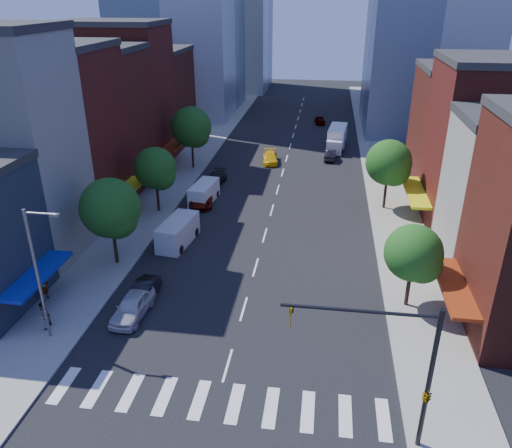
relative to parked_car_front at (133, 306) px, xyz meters
The scene contains 29 objects.
ground 8.60m from the parked_car_front, 28.80° to the right, with size 220.00×220.00×0.00m, color black.
sidewalk_left 36.23m from the parked_car_front, 97.93° to the left, with size 5.00×120.00×0.15m, color gray.
sidewalk_right 41.08m from the parked_car_front, 60.86° to the left, with size 5.00×120.00×0.15m, color gray.
crosswalk 10.37m from the parked_car_front, 43.52° to the right, with size 19.00×3.00×0.01m, color silver.
bldg_left_2 22.41m from the parked_car_front, 129.50° to the left, with size 12.00×9.00×16.00m, color #5E1C16.
bldg_left_3 29.09m from the parked_car_front, 118.49° to the left, with size 12.00×8.00×15.00m, color #511C14.
bldg_left_4 36.82m from the parked_car_front, 112.02° to the left, with size 12.00×9.00×17.00m, color #5E1C16.
bldg_left_5 45.31m from the parked_car_front, 107.48° to the left, with size 12.00×10.00×13.00m, color #511C14.
bldg_right_2 35.39m from the parked_car_front, 34.89° to the left, with size 12.00×10.00×15.00m, color #5E1C16.
bldg_right_3 41.68m from the parked_car_front, 46.35° to the left, with size 12.00×10.00×13.00m, color #511C14.
traffic_signal 19.75m from the parked_car_front, 26.30° to the right, with size 7.24×2.24×8.00m.
streetlight 6.96m from the parked_car_front, 144.04° to the right, with size 2.25×0.25×9.00m.
tree_left_near 8.81m from the parked_car_front, 119.50° to the left, with size 4.80×4.80×7.30m.
tree_left_mid 18.59m from the parked_car_front, 102.20° to the left, with size 4.20×4.20×6.65m.
tree_left_far 32.33m from the parked_car_front, 96.90° to the left, with size 5.00×5.00×7.75m.
tree_right_near 19.82m from the parked_car_front, 11.22° to the left, with size 4.00×4.00×6.20m.
tree_right_far 29.30m from the parked_car_front, 48.70° to the left, with size 4.60×4.60×7.20m.
parked_car_front is the anchor object (origin of this frame).
parked_car_second 2.03m from the parked_car_front, 90.00° to the left, with size 1.40×4.02×1.32m, color black.
parked_car_third 20.44m from the parked_car_front, 90.15° to the left, with size 2.31×5.01×1.39m, color #999999.
parked_car_rear 26.55m from the parked_car_front, 90.00° to the left, with size 1.87×4.59×1.33m, color black.
cargo_van_near 11.10m from the parked_car_front, 90.10° to the left, with size 2.77×5.51×2.25m.
cargo_van_far 21.05m from the parked_car_front, 90.04° to the left, with size 2.47×5.06×2.08m.
taxi 36.11m from the parked_car_front, 81.25° to the left, with size 1.90×4.68×1.36m, color yellow.
traffic_car_oncoming 40.45m from the parked_car_front, 70.77° to the left, with size 1.44×4.12×1.36m, color black.
traffic_car_far 59.56m from the parked_car_front, 78.92° to the left, with size 1.56×3.88×1.32m, color #999999.
box_truck 45.89m from the parked_car_front, 71.99° to the left, with size 2.99×7.75×3.04m.
pedestrian_near 7.06m from the parked_car_front, behind, with size 0.72×0.47×1.97m, color #999999.
pedestrian_far 5.72m from the parked_car_front, 155.19° to the right, with size 0.96×0.75×1.98m, color #999999.
Camera 1 is at (5.06, -23.31, 20.54)m, focal length 35.00 mm.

